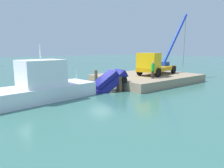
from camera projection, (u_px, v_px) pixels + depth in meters
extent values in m
plane|color=#386B60|center=(102.00, 88.00, 20.59)|extent=(200.00, 200.00, 0.00)
cube|color=gray|center=(147.00, 78.00, 24.69)|extent=(11.44, 8.90, 0.89)
cube|color=orange|center=(157.00, 68.00, 24.60)|extent=(6.49, 3.64, 0.45)
cube|color=yellow|center=(149.00, 60.00, 22.74)|extent=(2.16, 2.60, 1.69)
cylinder|color=black|center=(158.00, 73.00, 22.27)|extent=(1.04, 0.51, 1.00)
cylinder|color=black|center=(140.00, 71.00, 23.74)|extent=(1.04, 0.51, 1.00)
cylinder|color=black|center=(173.00, 70.00, 25.54)|extent=(1.04, 0.51, 1.00)
cylinder|color=black|center=(156.00, 68.00, 27.02)|extent=(1.04, 0.51, 1.00)
cylinder|color=#1938A5|center=(175.00, 38.00, 26.72)|extent=(4.72, 0.38, 6.57)
cube|color=#1938A5|center=(164.00, 64.00, 25.93)|extent=(1.00, 1.00, 0.50)
cylinder|color=#4C4C19|center=(184.00, 41.00, 28.15)|extent=(0.04, 0.04, 7.19)
cylinder|color=#2C2C2C|center=(153.00, 75.00, 21.21)|extent=(0.28, 0.28, 0.78)
cylinder|color=green|center=(153.00, 67.00, 21.08)|extent=(0.34, 0.34, 0.78)
sphere|color=tan|center=(153.00, 63.00, 20.99)|extent=(0.23, 0.23, 0.23)
cube|color=navy|center=(106.00, 85.00, 19.07)|extent=(4.11, 2.41, 2.92)
cube|color=navy|center=(105.00, 79.00, 18.90)|extent=(2.44, 1.91, 1.69)
cylinder|color=black|center=(100.00, 100.00, 18.01)|extent=(0.91, 0.37, 0.89)
cylinder|color=black|center=(93.00, 96.00, 19.54)|extent=(0.91, 0.37, 0.89)
cylinder|color=black|center=(124.00, 80.00, 18.88)|extent=(0.91, 0.37, 0.89)
cylinder|color=black|center=(115.00, 78.00, 20.41)|extent=(0.91, 0.37, 0.89)
cube|color=white|center=(37.00, 98.00, 15.56)|extent=(9.61, 4.14, 1.83)
cube|color=white|center=(41.00, 73.00, 15.55)|extent=(3.45, 2.82, 2.02)
cylinder|color=white|center=(40.00, 52.00, 15.28)|extent=(0.10, 0.10, 1.20)
cylinder|color=silver|center=(76.00, 76.00, 17.91)|extent=(0.06, 0.06, 1.00)
cylinder|color=brown|center=(96.00, 77.00, 22.51)|extent=(0.33, 0.33, 1.63)
cylinder|color=brown|center=(120.00, 84.00, 18.85)|extent=(0.40, 0.40, 1.41)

